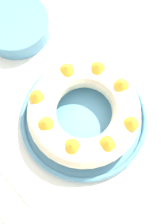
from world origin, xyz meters
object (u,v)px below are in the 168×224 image
at_px(serving_dish, 84,118).
at_px(cake_knife, 11,177).
at_px(bundt_cake, 84,112).
at_px(side_bowl, 16,26).

distance_m(serving_dish, cake_knife, 0.21).
xyz_separation_m(bundt_cake, side_bowl, (0.03, 0.29, -0.03)).
distance_m(serving_dish, bundt_cake, 0.04).
xyz_separation_m(serving_dish, cake_knife, (-0.21, 0.01, -0.01)).
relative_size(bundt_cake, cake_knife, 1.42).
xyz_separation_m(bundt_cake, cake_knife, (-0.21, 0.01, -0.05)).
bearing_deg(cake_knife, side_bowl, 48.31).
relative_size(bundt_cake, side_bowl, 1.47).
bearing_deg(bundt_cake, serving_dish, -171.81).
height_order(bundt_cake, side_bowl, bundt_cake).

